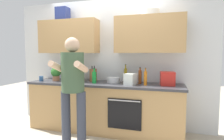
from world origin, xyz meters
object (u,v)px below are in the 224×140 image
cup_tea (41,79)px  grocery_bag_bread (76,75)px  bottle_soda (94,77)px  grocery_bag_crisps (167,79)px  bottle_vinegar (140,77)px  potted_herb (56,73)px  knife_block (93,75)px  bottle_water (66,76)px  bottle_oil (126,75)px  mixing_bowl (113,80)px  bottle_juice (145,78)px  person_standing (73,83)px  grocery_bag_produce (130,79)px

cup_tea → grocery_bag_bread: size_ratio=0.40×
bottle_soda → grocery_bag_crisps: (1.27, 0.13, 0.00)m
bottle_vinegar → potted_herb: size_ratio=1.09×
knife_block → grocery_bag_crisps: knife_block is taller
cup_tea → bottle_water: bearing=6.8°
grocery_bag_bread → bottle_water: bearing=-133.5°
bottle_oil → bottle_soda: (-0.51, -0.29, -0.03)m
mixing_bowl → potted_herb: size_ratio=0.87×
bottle_vinegar → potted_herb: (-1.65, -0.09, 0.02)m
bottle_juice → grocery_bag_bread: 1.37m
knife_block → grocery_bag_bread: knife_block is taller
grocery_bag_crisps → grocery_bag_bread: bearing=178.3°
bottle_water → bottle_soda: (0.59, -0.03, 0.00)m
bottle_oil → potted_herb: bearing=-171.0°
person_standing → cup_tea: (-1.01, 0.59, -0.04)m
cup_tea → knife_block: bearing=14.4°
grocery_bag_bread → potted_herb: bearing=-166.1°
bottle_juice → grocery_bag_produce: 0.26m
grocery_bag_crisps → bottle_oil: bearing=167.6°
grocery_bag_crisps → grocery_bag_produce: bearing=-170.3°
person_standing → bottle_juice: (1.01, 0.65, 0.04)m
cup_tea → knife_block: (0.99, 0.26, 0.07)m
mixing_bowl → knife_block: bearing=173.9°
bottle_water → grocery_bag_produce: size_ratio=1.25×
mixing_bowl → bottle_vinegar: bearing=-0.7°
bottle_vinegar → mixing_bowl: bottle_vinegar is taller
mixing_bowl → grocery_bag_bread: bearing=179.8°
grocery_bag_produce → bottle_vinegar: bearing=45.3°
bottle_juice → grocery_bag_crisps: bearing=16.9°
person_standing → grocery_bag_bread: (-0.35, 0.81, 0.02)m
bottle_juice → mixing_bowl: size_ratio=1.26×
bottle_soda → cup_tea: bottle_soda is taller
bottle_water → bottle_vinegar: (1.40, 0.14, 0.02)m
bottle_water → mixing_bowl: (0.90, 0.15, -0.06)m
bottle_water → bottle_vinegar: size_ratio=0.87×
bottle_soda → grocery_bag_bread: size_ratio=1.16×
potted_herb → mixing_bowl: bearing=4.7°
bottle_soda → grocery_bag_produce: 0.66m
bottle_juice → bottle_water: bearing=179.8°
bottle_oil → bottle_vinegar: 0.32m
person_standing → knife_block: 0.85m
knife_block → potted_herb: 0.75m
knife_block → bottle_water: bearing=-158.1°
bottle_oil → bottle_water: size_ratio=1.31×
knife_block → grocery_bag_produce: (0.77, -0.20, -0.03)m
grocery_bag_produce → grocery_bag_bread: bearing=172.1°
person_standing → grocery_bag_crisps: 1.56m
bottle_soda → bottle_vinegar: size_ratio=0.96×
bottle_juice → potted_herb: 1.76m
bottle_juice → grocery_bag_bread: bottle_juice is taller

